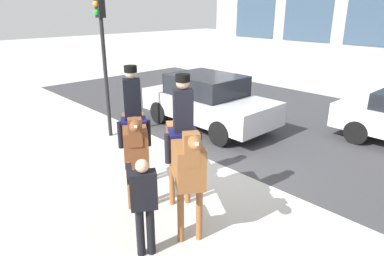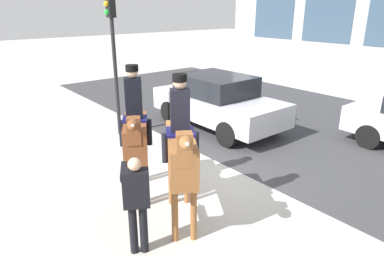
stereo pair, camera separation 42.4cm
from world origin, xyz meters
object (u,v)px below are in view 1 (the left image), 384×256
mounted_horse_companion (184,150)px  pedestrian_bystander (143,200)px  mounted_horse_lead (135,135)px  traffic_light (102,42)px  street_car_near_lane (208,101)px

mounted_horse_companion → pedestrian_bystander: bearing=-44.9°
mounted_horse_lead → traffic_light: (-3.48, 1.39, 1.42)m
mounted_horse_companion → street_car_near_lane: (-3.38, 4.03, -0.53)m
pedestrian_bystander → mounted_horse_lead: bearing=-0.3°
street_car_near_lane → traffic_light: size_ratio=1.07×
mounted_horse_companion → pedestrian_bystander: size_ratio=1.64×
mounted_horse_lead → pedestrian_bystander: 1.84m
mounted_horse_lead → street_car_near_lane: (-2.05, 4.14, -0.47)m
mounted_horse_lead → street_car_near_lane: mounted_horse_lead is taller
mounted_horse_companion → pedestrian_bystander: 1.14m
mounted_horse_lead → pedestrian_bystander: mounted_horse_lead is taller
mounted_horse_companion → street_car_near_lane: bearing=162.8°
mounted_horse_lead → traffic_light: 4.01m
pedestrian_bystander → traffic_light: bearing=5.8°
mounted_horse_companion → traffic_light: size_ratio=0.65×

